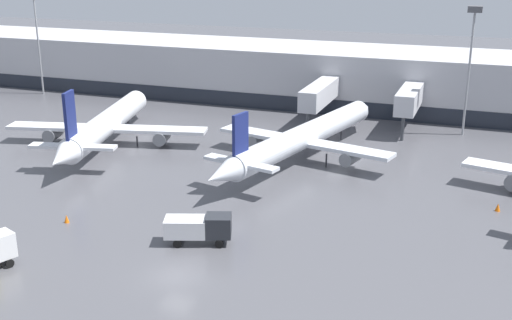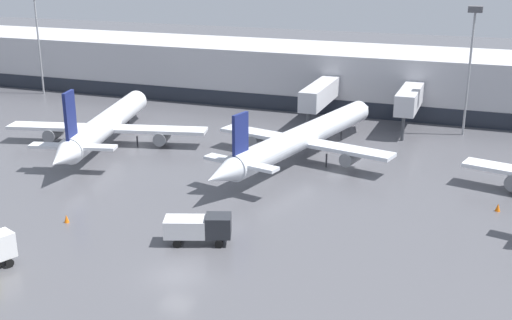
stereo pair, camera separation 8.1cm
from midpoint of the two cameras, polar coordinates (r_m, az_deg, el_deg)
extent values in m
plane|color=#4C4C51|center=(50.59, -7.12, -10.19)|extent=(320.00, 320.00, 0.00)
cube|color=#B2B2B7|center=(105.25, 8.50, 7.30)|extent=(160.00, 16.00, 9.00)
cube|color=#1E232D|center=(98.24, 7.41, 4.61)|extent=(156.80, 0.10, 2.40)
cube|color=#BCBCC1|center=(90.49, 13.44, 5.31)|extent=(2.60, 10.90, 2.80)
cylinder|color=#3F4247|center=(86.52, 12.87, 2.73)|extent=(0.44, 0.44, 3.20)
cube|color=#BCBCC1|center=(91.68, 5.65, 5.88)|extent=(2.60, 13.08, 2.80)
cylinder|color=#3F4247|center=(86.80, 4.57, 3.18)|extent=(0.44, 0.44, 3.20)
cylinder|color=silver|center=(76.70, 4.43, 2.19)|extent=(9.55, 29.41, 2.85)
cone|color=silver|center=(90.88, 9.51, 4.52)|extent=(3.35, 3.67, 2.71)
cone|color=silver|center=(63.15, -3.14, -1.30)|extent=(3.48, 4.75, 2.56)
cube|color=silver|center=(76.24, 4.14, 1.65)|extent=(22.49, 7.75, 0.44)
cube|color=silver|center=(65.60, -1.41, -0.27)|extent=(8.66, 3.41, 0.35)
cube|color=navy|center=(64.74, -1.43, 2.16)|extent=(0.90, 2.42, 4.65)
cylinder|color=slate|center=(79.63, 0.19, 1.77)|extent=(2.20, 3.22, 1.57)
cylinder|color=slate|center=(73.75, 8.38, 0.23)|extent=(2.20, 3.22, 1.57)
cylinder|color=#2D2D33|center=(85.48, 7.56, 2.30)|extent=(0.20, 0.20, 1.63)
cylinder|color=#2D2D33|center=(77.83, 1.55, 0.87)|extent=(0.20, 0.20, 1.63)
cylinder|color=#2D2D33|center=(74.45, 6.24, -0.04)|extent=(0.20, 0.20, 1.63)
cylinder|color=silver|center=(85.34, -13.06, 3.26)|extent=(9.12, 25.64, 3.03)
cone|color=silver|center=(98.73, -10.33, 5.43)|extent=(3.60, 3.93, 2.88)
cone|color=silver|center=(71.85, -16.96, 0.16)|extent=(3.75, 5.07, 2.73)
cube|color=silver|center=(84.91, -13.17, 2.76)|extent=(25.93, 9.06, 0.44)
cube|color=silver|center=(74.66, -16.01, 1.16)|extent=(9.98, 3.94, 0.35)
cube|color=navy|center=(73.77, -16.24, 3.71)|extent=(0.97, 2.60, 5.66)
cylinder|color=slate|center=(87.82, -17.62, 2.26)|extent=(2.38, 3.48, 1.67)
cylinder|color=slate|center=(83.02, -8.38, 2.04)|extent=(2.38, 3.48, 1.67)
cylinder|color=#2D2D33|center=(93.48, -11.32, 3.37)|extent=(0.20, 0.20, 1.33)
cylinder|color=#2D2D33|center=(86.18, -15.86, 1.78)|extent=(0.20, 0.20, 1.33)
cylinder|color=#2D2D33|center=(83.41, -10.55, 1.64)|extent=(0.20, 0.20, 1.33)
cube|color=silver|center=(55.18, -6.34, -5.94)|extent=(4.01, 3.16, 1.57)
cube|color=#26282D|center=(54.85, -3.39, -5.85)|extent=(2.70, 2.60, 1.84)
cylinder|color=black|center=(56.23, -3.21, -6.64)|extent=(0.74, 0.47, 0.70)
cylinder|color=black|center=(54.52, -3.34, -7.47)|extent=(0.74, 0.47, 0.70)
cylinder|color=black|center=(56.58, -6.81, -6.59)|extent=(0.74, 0.47, 0.70)
cylinder|color=black|center=(54.88, -7.06, -7.41)|extent=(0.74, 0.47, 0.70)
cube|color=silver|center=(54.97, -21.71, -7.02)|extent=(2.22, 2.21, 2.04)
cylinder|color=black|center=(56.23, -21.85, -8.01)|extent=(0.50, 0.74, 0.70)
cylinder|color=black|center=(54.89, -21.10, -8.57)|extent=(0.50, 0.74, 0.70)
cone|color=orange|center=(66.03, 20.67, -3.95)|extent=(0.50, 0.50, 0.77)
cone|color=orange|center=(61.80, -16.52, -5.03)|extent=(0.46, 0.46, 0.75)
cylinder|color=gray|center=(117.74, -18.80, 9.71)|extent=(0.30, 0.30, 17.24)
cylinder|color=gray|center=(90.11, 18.34, 7.16)|extent=(0.30, 0.30, 16.35)
cube|color=#4C4C51|center=(89.02, 18.89, 12.58)|extent=(1.80, 1.80, 0.80)
camera|label=1|loc=(0.04, -90.03, -0.01)|focal=45.00mm
camera|label=2|loc=(0.04, 89.97, 0.01)|focal=45.00mm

